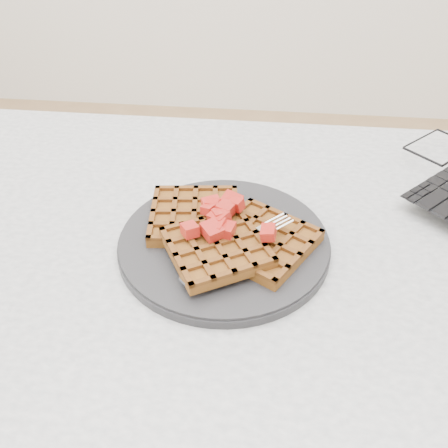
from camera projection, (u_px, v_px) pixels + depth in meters
name	position (u px, v px, depth m)	size (l,w,h in m)	color
table	(286.00, 324.00, 0.72)	(1.20, 0.80, 0.75)	silver
plate	(224.00, 243.00, 0.67)	(0.28, 0.28, 0.02)	black
waffles	(224.00, 233.00, 0.66)	(0.24, 0.22, 0.03)	brown
strawberry_pile	(224.00, 216.00, 0.64)	(0.15, 0.15, 0.02)	maroon
fork	(246.00, 251.00, 0.63)	(0.02, 0.18, 0.02)	silver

